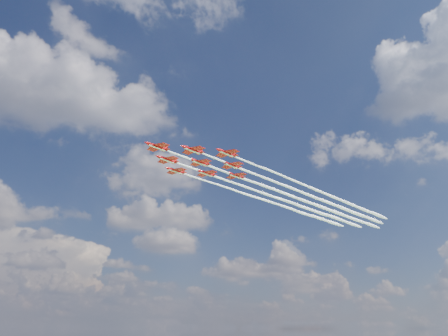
# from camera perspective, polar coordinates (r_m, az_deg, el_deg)

# --- Properties ---
(jet_lead) EXTENTS (123.84, 73.35, 2.32)m
(jet_lead) POSITION_cam_1_polar(r_m,az_deg,el_deg) (183.86, 8.01, -3.35)
(jet_lead) COLOR #BC0A0D
(jet_row2_port) EXTENTS (123.84, 73.35, 2.32)m
(jet_row2_port) POSITION_cam_1_polar(r_m,az_deg,el_deg) (188.07, 11.17, -3.54)
(jet_row2_port) COLOR #BC0A0D
(jet_row2_starb) EXTENTS (123.84, 73.35, 2.32)m
(jet_row2_starb) POSITION_cam_1_polar(r_m,az_deg,el_deg) (194.50, 8.09, -4.28)
(jet_row2_starb) COLOR #BC0A0D
(jet_row3_port) EXTENTS (123.84, 73.35, 2.32)m
(jet_row3_port) POSITION_cam_1_polar(r_m,az_deg,el_deg) (192.84, 14.18, -3.72)
(jet_row3_port) COLOR #BC0A0D
(jet_row3_centre) EXTENTS (123.84, 73.35, 2.32)m
(jet_row3_centre) POSITION_cam_1_polar(r_m,az_deg,el_deg) (198.72, 11.08, -4.45)
(jet_row3_centre) COLOR #BC0A0D
(jet_row3_starb) EXTENTS (123.84, 73.35, 2.32)m
(jet_row3_starb) POSITION_cam_1_polar(r_m,az_deg,el_deg) (205.19, 8.17, -5.12)
(jet_row3_starb) COLOR #BC0A0D
(jet_row4_port) EXTENTS (123.84, 73.35, 2.32)m
(jet_row4_port) POSITION_cam_1_polar(r_m,az_deg,el_deg) (203.47, 13.94, -4.60)
(jet_row4_port) COLOR #BC0A0D
(jet_row4_starb) EXTENTS (123.84, 73.35, 2.32)m
(jet_row4_starb) POSITION_cam_1_polar(r_m,az_deg,el_deg) (209.42, 11.01, -5.26)
(jet_row4_starb) COLOR #BC0A0D
(jet_tail) EXTENTS (123.84, 73.35, 2.32)m
(jet_tail) POSITION_cam_1_polar(r_m,az_deg,el_deg) (214.14, 13.73, -5.39)
(jet_tail) COLOR #BC0A0D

